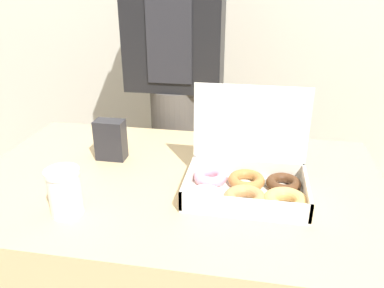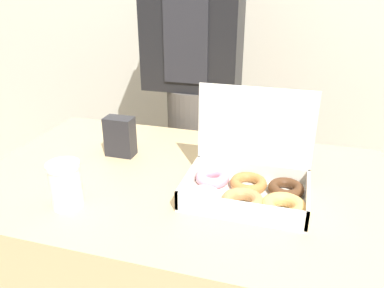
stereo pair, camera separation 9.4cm
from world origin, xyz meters
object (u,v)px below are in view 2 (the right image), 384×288
object	(u,v)px
person_customer	(192,69)
napkin_holder	(120,137)
coffee_cup	(66,185)
donut_box	(249,185)

from	to	relation	value
person_customer	napkin_holder	bearing A→B (deg)	-103.32
napkin_holder	person_customer	distance (m)	0.48
coffee_cup	napkin_holder	xyz separation A→B (m)	(-0.01, 0.31, 0.00)
coffee_cup	napkin_holder	world-z (taller)	napkin_holder
person_customer	coffee_cup	bearing A→B (deg)	-97.53
coffee_cup	person_customer	world-z (taller)	person_customer
donut_box	napkin_holder	xyz separation A→B (m)	(-0.44, 0.14, 0.03)
napkin_holder	coffee_cup	bearing A→B (deg)	-88.82
donut_box	napkin_holder	size ratio (longest dim) A/B	2.59
donut_box	person_customer	xyz separation A→B (m)	(-0.33, 0.60, 0.15)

